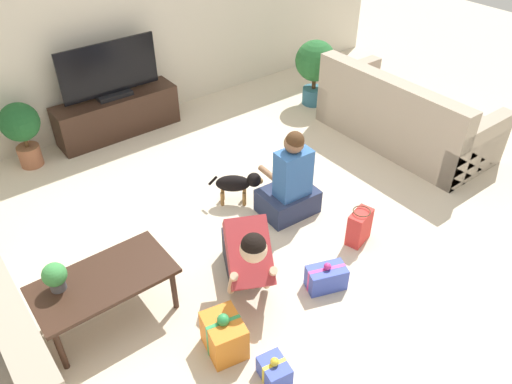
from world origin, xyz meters
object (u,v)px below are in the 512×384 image
person_sitting (290,185)px  gift_bag_a (359,226)px  tv (110,73)px  gift_box_b (326,277)px  tabletop_plant (55,276)px  coffee_table (104,283)px  gift_box_c (274,370)px  dog (238,183)px  sofa_right (403,118)px  potted_plant_back_left (21,128)px  potted_plant_corner_right (315,65)px  gift_box_a (224,335)px  tv_console (118,115)px  person_kneeling (247,254)px

person_sitting → gift_bag_a: size_ratio=2.65×
tv → person_sitting: (0.62, -2.40, -0.44)m
gift_box_b → tabletop_plant: tabletop_plant is taller
coffee_table → gift_box_b: 1.71m
gift_box_c → dog: bearing=61.0°
sofa_right → potted_plant_back_left: bearing=59.4°
potted_plant_back_left → dog: size_ratio=1.68×
gift_box_c → potted_plant_corner_right: bearing=43.6°
gift_box_c → tabletop_plant: tabletop_plant is taller
gift_box_a → sofa_right: bearing=18.9°
coffee_table → tv: bearing=63.4°
potted_plant_corner_right → gift_bag_a: (-1.53, -2.25, -0.38)m
potted_plant_corner_right → tabletop_plant: potted_plant_corner_right is taller
tv_console → gift_box_c: 3.75m
coffee_table → tv: tv is taller
tv_console → person_sitting: 2.48m
dog → tv: bearing=46.8°
potted_plant_corner_right → gift_box_c: potted_plant_corner_right is taller
person_sitting → gift_bag_a: bearing=111.5°
sofa_right → potted_plant_corner_right: size_ratio=2.33×
person_sitting → tabletop_plant: person_sitting is taller
potted_plant_corner_right → person_kneeling: potted_plant_corner_right is taller
potted_plant_back_left → person_kneeling: size_ratio=0.88×
person_kneeling → person_sitting: 1.03m
potted_plant_back_left → gift_box_b: potted_plant_back_left is taller
sofa_right → gift_bag_a: size_ratio=5.79×
gift_box_b → tabletop_plant: size_ratio=1.59×
sofa_right → gift_box_c: size_ratio=8.18×
coffee_table → gift_box_a: 0.95m
gift_box_b → gift_bag_a: bearing=20.1°
person_sitting → sofa_right: bearing=-170.3°
gift_box_a → person_kneeling: bearing=38.3°
tv → tabletop_plant: (-1.56, -2.45, -0.22)m
sofa_right → gift_box_a: sofa_right is taller
person_sitting → gift_box_b: person_sitting is taller
dog → gift_bag_a: (0.52, -1.11, -0.07)m
sofa_right → tabletop_plant: bearing=93.8°
tv_console → gift_box_b: size_ratio=4.08×
potted_plant_back_left → tabletop_plant: 2.45m
sofa_right → coffee_table: sofa_right is taller
tv_console → potted_plant_back_left: potted_plant_back_left is taller
person_kneeling → gift_box_b: size_ratio=2.37×
person_sitting → tabletop_plant: bearing=4.4°
tv_console → gift_bag_a: 3.20m
dog → tabletop_plant: 1.97m
potted_plant_corner_right → person_sitting: (-1.76, -1.56, -0.22)m
coffee_table → gift_box_a: coffee_table is taller
tv_console → gift_box_a: bearing=-102.9°
person_kneeling → gift_box_a: person_kneeling is taller
gift_bag_a → tabletop_plant: bearing=165.2°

